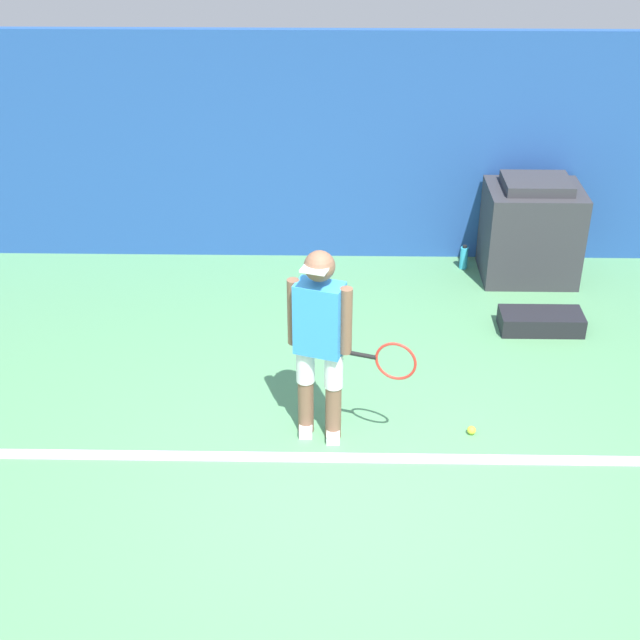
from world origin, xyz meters
The scene contains 8 objects.
ground_plane centered at (0.00, 0.00, 0.00)m, with size 24.00×24.00×0.00m, color #518C5B.
back_wall centered at (0.00, 3.80, 1.17)m, with size 24.00×0.10×2.35m.
court_baseline centered at (0.00, 0.33, 0.01)m, with size 21.60×0.10×0.01m.
tennis_player centered at (-0.23, 0.63, 0.85)m, with size 0.92×0.39×1.54m.
tennis_ball centered at (0.92, 0.65, 0.03)m, with size 0.07×0.07×0.07m.
covered_chair centered at (1.82, 3.34, 0.50)m, with size 0.93×0.73×1.04m.
equipment_bag centered at (1.75, 2.23, 0.09)m, with size 0.75×0.34×0.18m.
water_bottle centered at (1.19, 3.49, 0.12)m, with size 0.08×0.08×0.26m.
Camera 1 is at (-0.14, -4.84, 4.16)m, focal length 50.00 mm.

